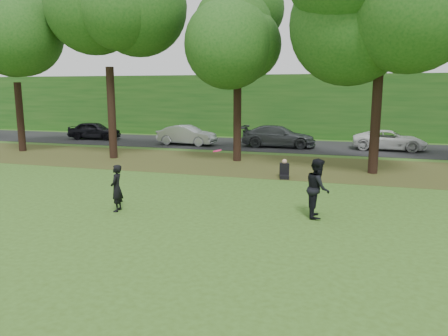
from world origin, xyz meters
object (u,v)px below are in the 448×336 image
object	(u,v)px
player_right	(318,188)
seated_person	(284,171)
frisbee	(217,151)
player_left	(117,188)

from	to	relation	value
player_right	seated_person	xyz separation A→B (m)	(-1.93, 5.68, -0.60)
player_right	seated_person	size ratio (longest dim) A/B	2.20
frisbee	seated_person	distance (m)	6.49
frisbee	player_right	bearing A→B (deg)	9.04
seated_person	player_right	bearing A→B (deg)	-82.50
player_left	player_right	size ratio (longest dim) A/B	0.83
frisbee	seated_person	xyz separation A→B (m)	(1.14, 6.16, -1.69)
frisbee	seated_person	size ratio (longest dim) A/B	0.43
player_right	frisbee	distance (m)	3.29
player_left	seated_person	size ratio (longest dim) A/B	1.83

